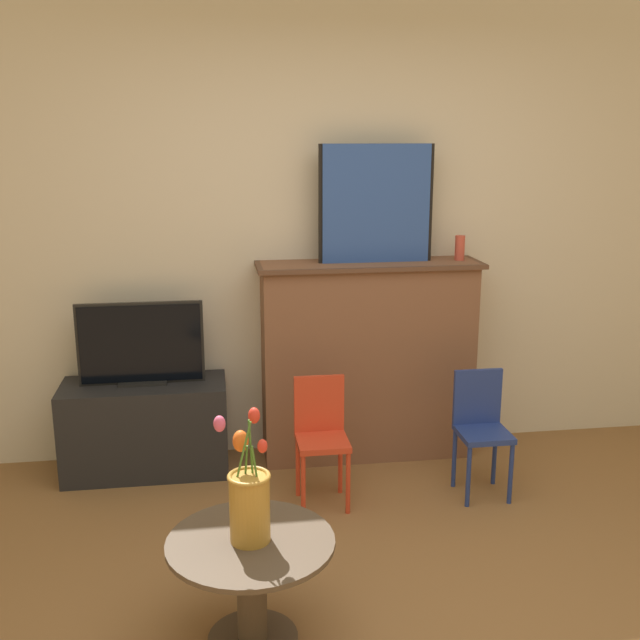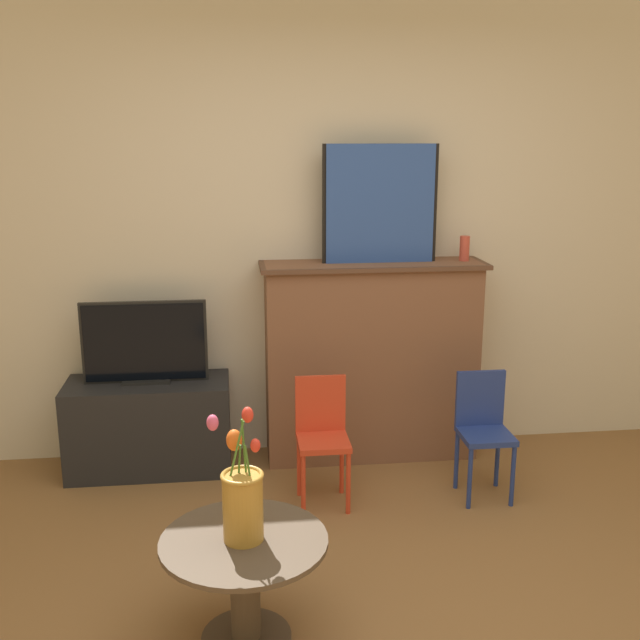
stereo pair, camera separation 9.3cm
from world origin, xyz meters
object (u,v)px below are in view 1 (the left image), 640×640
(tv_monitor, at_px, (141,345))
(chair_blue, at_px, (481,424))
(painting, at_px, (376,204))
(chair_red, at_px, (321,432))
(vase_tulips, at_px, (249,500))

(tv_monitor, distance_m, chair_blue, 1.90)
(painting, distance_m, chair_red, 1.31)
(vase_tulips, bearing_deg, chair_blue, 39.65)
(painting, distance_m, tv_monitor, 1.53)
(chair_red, bearing_deg, vase_tulips, -111.51)
(painting, height_order, tv_monitor, painting)
(tv_monitor, bearing_deg, chair_red, -28.20)
(painting, bearing_deg, chair_red, -125.25)
(painting, relative_size, vase_tulips, 1.32)
(tv_monitor, bearing_deg, vase_tulips, -72.25)
(chair_red, distance_m, vase_tulips, 1.18)
(chair_red, xyz_separation_m, chair_blue, (0.86, -0.02, 0.00))
(painting, relative_size, tv_monitor, 0.96)
(painting, relative_size, chair_blue, 0.99)
(painting, distance_m, vase_tulips, 2.05)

